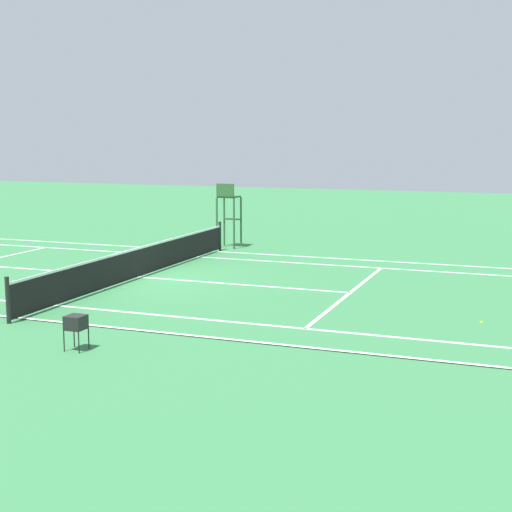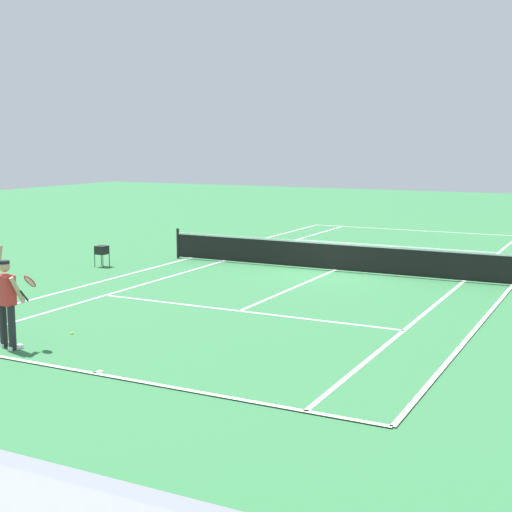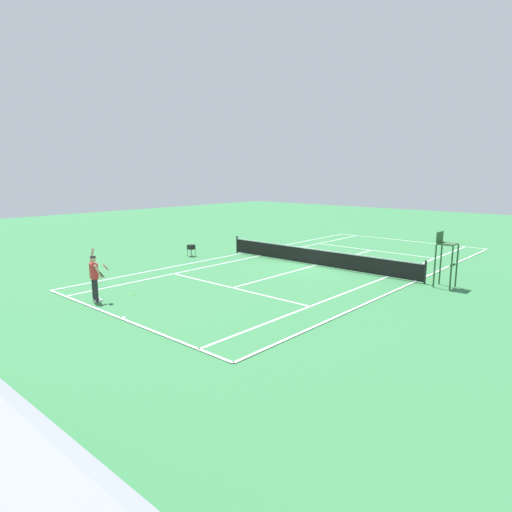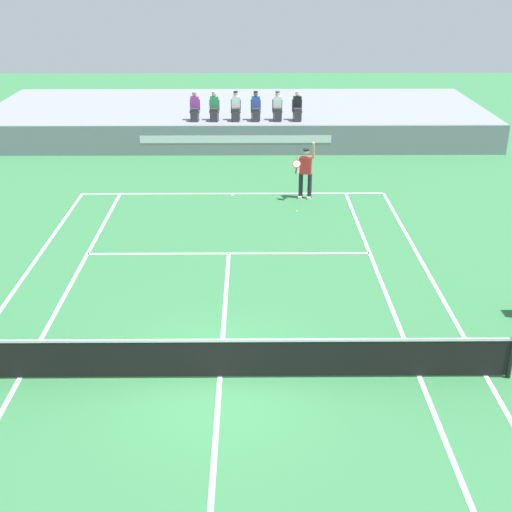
# 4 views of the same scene
# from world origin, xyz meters

# --- Properties ---
(ground_plane) EXTENTS (80.00, 80.00, 0.00)m
(ground_plane) POSITION_xyz_m (0.00, 0.00, 0.00)
(ground_plane) COLOR #337542
(court) EXTENTS (11.08, 23.88, 0.03)m
(court) POSITION_xyz_m (0.00, 0.00, 0.01)
(court) COLOR #337542
(court) RESTS_ON ground
(net) EXTENTS (11.98, 0.10, 1.07)m
(net) POSITION_xyz_m (0.00, 0.00, 0.52)
(net) COLOR black
(net) RESTS_ON ground
(tennis_player) EXTENTS (0.83, 0.61, 2.08)m
(tennis_player) POSITION_xyz_m (2.57, 11.38, 0.99)
(tennis_player) COLOR #232328
(tennis_player) RESTS_ON ground
(tennis_ball) EXTENTS (0.07, 0.07, 0.07)m
(tennis_ball) POSITION_xyz_m (2.20, 9.95, 0.03)
(tennis_ball) COLOR #D1E533
(tennis_ball) RESTS_ON ground
(ball_hopper) EXTENTS (0.36, 0.36, 0.70)m
(ball_hopper) POSITION_xyz_m (7.22, 2.66, 0.57)
(ball_hopper) COLOR black
(ball_hopper) RESTS_ON ground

